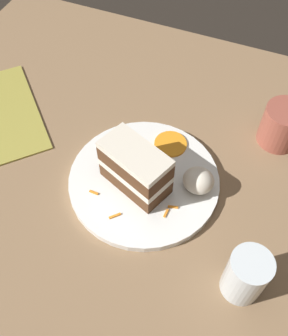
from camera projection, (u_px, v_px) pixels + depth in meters
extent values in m
plane|color=black|center=(142.00, 211.00, 0.77)|extent=(6.00, 6.00, 0.00)
cube|color=#846647|center=(142.00, 206.00, 0.75)|extent=(1.19, 1.04, 0.04)
cylinder|color=white|center=(144.00, 180.00, 0.75)|extent=(0.29, 0.29, 0.01)
cube|color=#4C2D19|center=(136.00, 178.00, 0.72)|extent=(0.14, 0.11, 0.03)
cube|color=silver|center=(135.00, 170.00, 0.70)|extent=(0.14, 0.11, 0.02)
cube|color=#4C2D19|center=(135.00, 162.00, 0.68)|extent=(0.14, 0.11, 0.03)
cube|color=silver|center=(135.00, 154.00, 0.67)|extent=(0.14, 0.11, 0.01)
ellipsoid|color=silver|center=(198.00, 181.00, 0.71)|extent=(0.06, 0.05, 0.05)
cylinder|color=orange|center=(171.00, 144.00, 0.79)|extent=(0.07, 0.07, 0.00)
cube|color=orange|center=(174.00, 206.00, 0.71)|extent=(0.02, 0.01, 0.00)
cube|color=orange|center=(112.00, 142.00, 0.79)|extent=(0.02, 0.02, 0.00)
cube|color=orange|center=(132.00, 138.00, 0.80)|extent=(0.03, 0.01, 0.00)
cube|color=orange|center=(166.00, 213.00, 0.70)|extent=(0.00, 0.02, 0.00)
cube|color=orange|center=(115.00, 216.00, 0.70)|extent=(0.02, 0.02, 0.00)
cube|color=orange|center=(113.00, 144.00, 0.79)|extent=(0.02, 0.01, 0.00)
cube|color=orange|center=(94.00, 193.00, 0.72)|extent=(0.02, 0.00, 0.00)
cube|color=orange|center=(116.00, 148.00, 0.78)|extent=(0.01, 0.01, 0.00)
cylinder|color=silver|center=(246.00, 275.00, 0.60)|extent=(0.07, 0.07, 0.10)
cylinder|color=silver|center=(242.00, 283.00, 0.63)|extent=(0.06, 0.06, 0.03)
cylinder|color=#994C3D|center=(282.00, 125.00, 0.78)|extent=(0.08, 0.08, 0.09)
cylinder|color=#382314|center=(288.00, 113.00, 0.75)|extent=(0.07, 0.07, 0.01)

